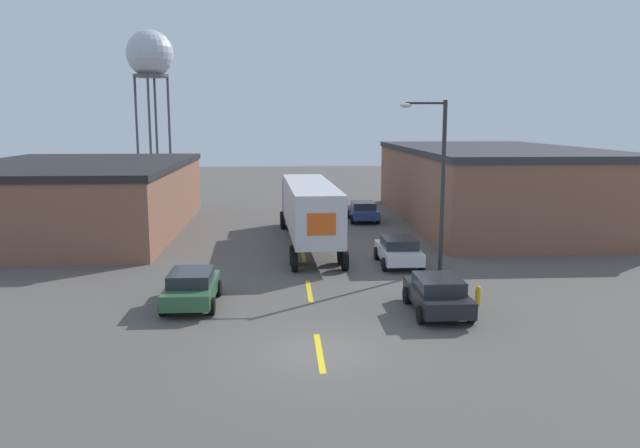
{
  "coord_description": "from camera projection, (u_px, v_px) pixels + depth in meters",
  "views": [
    {
      "loc": [
        -1.15,
        -18.74,
        7.29
      ],
      "look_at": [
        0.69,
        10.9,
        2.31
      ],
      "focal_mm": 35.0,
      "sensor_mm": 36.0,
      "label": 1
    }
  ],
  "objects": [
    {
      "name": "ground_plane",
      "position": [
        320.0,
        353.0,
        19.73
      ],
      "size": [
        160.0,
        160.0,
        0.0
      ],
      "primitive_type": "plane",
      "color": "#56514C"
    },
    {
      "name": "road_centerline",
      "position": [
        309.0,
        291.0,
        26.85
      ],
      "size": [
        0.2,
        17.79,
        0.01
      ],
      "color": "yellow",
      "rests_on": "ground_plane"
    },
    {
      "name": "warehouse_left",
      "position": [
        76.0,
        197.0,
        40.96
      ],
      "size": [
        13.73,
        20.49,
        4.55
      ],
      "color": "brown",
      "rests_on": "ground_plane"
    },
    {
      "name": "warehouse_right",
      "position": [
        492.0,
        184.0,
        45.0
      ],
      "size": [
        12.53,
        23.72,
        5.36
      ],
      "color": "brown",
      "rests_on": "ground_plane"
    },
    {
      "name": "semi_truck",
      "position": [
        308.0,
        206.0,
        36.5
      ],
      "size": [
        3.35,
        15.09,
        3.77
      ],
      "rotation": [
        0.0,
        0.0,
        0.04
      ],
      "color": "navy",
      "rests_on": "ground_plane"
    },
    {
      "name": "parked_car_right_mid",
      "position": [
        399.0,
        250.0,
        31.54
      ],
      "size": [
        2.06,
        4.14,
        1.42
      ],
      "color": "silver",
      "rests_on": "ground_plane"
    },
    {
      "name": "parked_car_right_near",
      "position": [
        438.0,
        294.0,
        23.7
      ],
      "size": [
        2.06,
        4.14,
        1.42
      ],
      "color": "black",
      "rests_on": "ground_plane"
    },
    {
      "name": "parked_car_left_near",
      "position": [
        192.0,
        287.0,
        24.64
      ],
      "size": [
        2.06,
        4.14,
        1.42
      ],
      "color": "#2D5B38",
      "rests_on": "ground_plane"
    },
    {
      "name": "parked_car_right_far",
      "position": [
        363.0,
        211.0,
        45.21
      ],
      "size": [
        2.06,
        4.14,
        1.42
      ],
      "color": "navy",
      "rests_on": "ground_plane"
    },
    {
      "name": "water_tower",
      "position": [
        150.0,
        56.0,
        70.36
      ],
      "size": [
        5.28,
        5.28,
        17.28
      ],
      "color": "#47474C",
      "rests_on": "ground_plane"
    },
    {
      "name": "street_lamp",
      "position": [
        438.0,
        174.0,
        29.76
      ],
      "size": [
        2.27,
        0.32,
        8.21
      ],
      "color": "#2D2D30",
      "rests_on": "ground_plane"
    },
    {
      "name": "fire_hydrant",
      "position": [
        478.0,
        296.0,
        24.68
      ],
      "size": [
        0.22,
        0.22,
        0.81
      ],
      "color": "gold",
      "rests_on": "ground_plane"
    }
  ]
}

